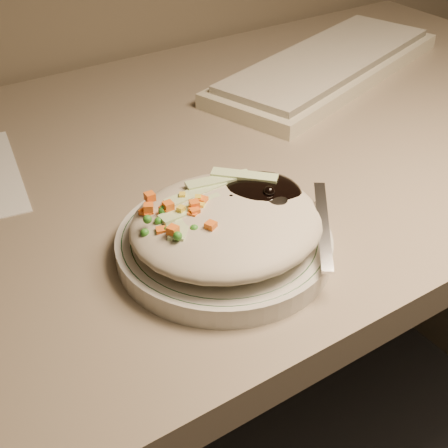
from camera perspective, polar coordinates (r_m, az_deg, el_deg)
desk at (r=0.92m, az=-1.89°, el=-4.24°), size 1.40×0.70×0.74m
plate at (r=0.62m, az=0.00°, el=-1.95°), size 0.22×0.22×0.02m
plate_rim at (r=0.62m, az=-0.00°, el=-1.21°), size 0.20×0.20×0.00m
meal at (r=0.61m, az=0.37°, el=0.53°), size 0.21×0.19×0.05m
keyboard at (r=1.05m, az=9.48°, el=14.10°), size 0.49×0.30×0.03m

